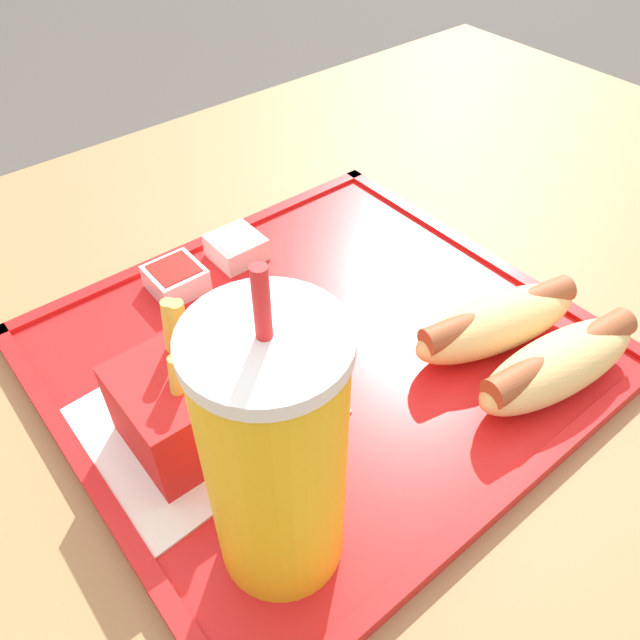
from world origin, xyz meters
name	(u,v)px	position (x,y,z in m)	size (l,w,h in m)	color
dining_table	(353,567)	(0.00, 0.00, 0.38)	(1.23, 0.89, 0.77)	olive
food_tray	(320,352)	(0.04, -0.02, 0.77)	(0.38, 0.35, 0.01)	red
paper_napkin	(199,415)	(0.14, -0.02, 0.78)	(0.17, 0.15, 0.00)	white
soda_cup	(275,458)	(0.15, 0.09, 0.86)	(0.07, 0.07, 0.21)	gold
hot_dog_far	(559,363)	(-0.07, 0.11, 0.80)	(0.15, 0.06, 0.04)	#DBB270
hot_dog_near	(497,321)	(-0.07, 0.06, 0.80)	(0.15, 0.07, 0.04)	#DBB270
fries_carton	(197,397)	(0.14, -0.01, 0.81)	(0.09, 0.07, 0.11)	red
sauce_cup_mayo	(236,247)	(0.02, -0.15, 0.79)	(0.04, 0.04, 0.02)	silver
sauce_cup_ketchup	(176,278)	(0.09, -0.15, 0.79)	(0.04, 0.04, 0.02)	silver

